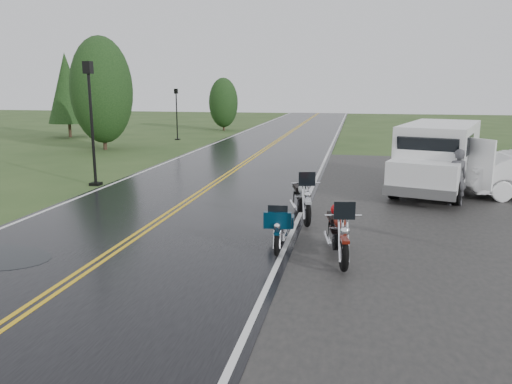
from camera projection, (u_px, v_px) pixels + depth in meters
ground at (125, 245)px, 11.94m from camera, size 120.00×120.00×0.00m
road at (229, 174)px, 21.52m from camera, size 8.00×100.00×0.04m
motorcycle_red at (344, 241)px, 9.96m from camera, size 1.26×2.48×1.40m
motorcycle_teal at (277, 234)px, 10.91m from camera, size 0.84×1.96×1.13m
motorcycle_silver at (307, 203)px, 13.11m from camera, size 1.49×2.59×1.44m
van_white at (396, 163)px, 16.50m from camera, size 4.10×6.71×2.47m
person_at_van at (457, 178)px, 15.58m from camera, size 0.74×0.58×1.80m
lamp_post_near_left at (92, 124)px, 18.62m from camera, size 0.40×0.40×4.67m
lamp_post_far_left at (177, 114)px, 34.84m from camera, size 0.31×0.31×3.59m
tree_left_mid at (102, 102)px, 29.27m from camera, size 3.60×3.60×5.62m
tree_left_far at (224, 108)px, 42.30m from camera, size 2.46×2.46×3.78m
pine_left_far at (67, 96)px, 36.43m from camera, size 2.86×2.86×5.96m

